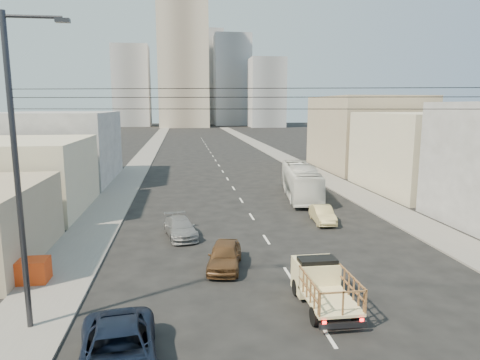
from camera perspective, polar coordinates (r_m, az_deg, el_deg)
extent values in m
cube|color=slate|center=(83.32, -12.15, 3.68)|extent=(3.50, 180.00, 0.12)
cube|color=slate|center=(84.83, 3.92, 3.98)|extent=(3.50, 180.00, 0.12)
cube|color=silver|center=(17.86, 11.56, -19.52)|extent=(0.15, 2.00, 0.01)
cube|color=silver|center=(23.03, 6.53, -12.41)|extent=(0.15, 2.00, 0.01)
cube|color=silver|center=(28.53, 3.54, -7.92)|extent=(0.15, 2.00, 0.01)
cube|color=silver|center=(34.20, 1.56, -4.89)|extent=(0.15, 2.00, 0.01)
cube|color=silver|center=(39.96, 0.17, -2.72)|extent=(0.15, 2.00, 0.01)
cube|color=silver|center=(45.79, -0.88, -1.10)|extent=(0.15, 2.00, 0.01)
cube|color=silver|center=(51.65, -1.68, 0.15)|extent=(0.15, 2.00, 0.01)
cube|color=silver|center=(57.55, -2.32, 1.15)|extent=(0.15, 2.00, 0.01)
cube|color=silver|center=(63.46, -2.84, 1.96)|extent=(0.15, 2.00, 0.01)
cube|color=silver|center=(69.39, -3.27, 2.63)|extent=(0.15, 2.00, 0.01)
cube|color=silver|center=(75.33, -3.64, 3.20)|extent=(0.15, 2.00, 0.01)
cube|color=silver|center=(81.28, -3.95, 3.68)|extent=(0.15, 2.00, 0.01)
cube|color=silver|center=(87.23, -4.22, 4.10)|extent=(0.15, 2.00, 0.01)
cube|color=silver|center=(93.19, -4.45, 4.47)|extent=(0.15, 2.00, 0.01)
cube|color=silver|center=(99.16, -4.66, 4.79)|extent=(0.15, 2.00, 0.01)
cube|color=silver|center=(105.13, -4.85, 5.07)|extent=(0.15, 2.00, 0.01)
cube|color=silver|center=(111.10, -5.01, 5.32)|extent=(0.15, 2.00, 0.01)
cube|color=silver|center=(117.08, -5.16, 5.55)|extent=(0.15, 2.00, 0.01)
cube|color=beige|center=(18.94, 11.86, -15.38)|extent=(1.90, 3.00, 0.12)
cube|color=beige|center=(20.57, 9.98, -12.46)|extent=(1.90, 1.60, 1.50)
cube|color=black|center=(20.12, 10.26, -11.14)|extent=(1.70, 0.90, 0.70)
cube|color=#2D2D33|center=(17.78, 13.58, -18.29)|extent=(1.90, 0.12, 0.22)
cube|color=#FF0C0C|center=(17.47, 11.19, -18.18)|extent=(0.15, 0.05, 0.12)
cube|color=#FF0C0C|center=(17.97, 15.94, -17.53)|extent=(0.15, 0.05, 0.12)
cylinder|color=black|center=(20.65, 7.53, -14.02)|extent=(0.25, 0.76, 0.76)
cylinder|color=black|center=(21.13, 12.11, -13.58)|extent=(0.25, 0.76, 0.76)
cylinder|color=black|center=(18.23, 9.96, -17.48)|extent=(0.25, 0.76, 0.76)
cylinder|color=black|center=(18.78, 15.13, -16.83)|extent=(0.25, 0.76, 0.76)
imported|color=black|center=(15.51, -15.96, -21.34)|extent=(3.20, 5.80, 1.54)
imported|color=silver|center=(41.29, 8.13, -0.21)|extent=(4.21, 11.49, 3.13)
imported|color=brown|center=(23.52, -2.05, -10.03)|extent=(2.43, 4.41, 1.42)
imported|color=tan|center=(32.92, 10.95, -4.52)|extent=(1.68, 3.95, 1.27)
imported|color=slate|center=(29.17, -7.96, -6.30)|extent=(2.56, 4.65, 1.28)
cylinder|color=#2D2D33|center=(17.91, -27.57, 0.04)|extent=(0.22, 0.22, 12.00)
cylinder|color=#2D2D33|center=(17.66, -25.92, 19.00)|extent=(2.00, 0.12, 0.12)
cube|color=#2D2D33|center=(17.38, -22.58, 19.05)|extent=(0.50, 0.25, 0.15)
cylinder|color=black|center=(15.14, 13.43, 11.84)|extent=(23.01, 5.02, 0.02)
cylinder|color=black|center=(15.13, 13.38, 10.71)|extent=(23.01, 5.02, 0.02)
cylinder|color=black|center=(15.13, 13.32, 9.19)|extent=(23.01, 5.02, 0.02)
cube|color=red|center=(24.05, -26.20, -11.63)|extent=(1.80, 1.20, 0.38)
cube|color=red|center=(23.92, -26.27, -10.78)|extent=(1.80, 1.20, 0.38)
cube|color=red|center=(23.80, -26.34, -9.92)|extent=(1.80, 1.20, 0.38)
cube|color=beige|center=(47.89, 23.63, 3.39)|extent=(11.00, 14.00, 8.00)
cube|color=gray|center=(62.18, 16.43, 6.04)|extent=(12.00, 16.00, 10.00)
cube|color=beige|center=(39.48, -27.84, 0.40)|extent=(11.00, 12.00, 6.00)
cube|color=gray|center=(53.72, -23.03, 4.05)|extent=(12.00, 16.00, 8.00)
cube|color=gray|center=(183.87, -7.62, 16.42)|extent=(20.00, 20.00, 60.00)
cube|color=gray|center=(199.33, -1.07, 13.10)|extent=(16.00, 16.00, 40.00)
cube|color=gray|center=(193.90, -14.21, 12.01)|extent=(15.00, 15.00, 34.00)
cube|color=gray|center=(213.35, -4.85, 13.39)|extent=(18.00, 18.00, 44.00)
cube|color=gray|center=(181.20, 3.54, 11.51)|extent=(14.00, 14.00, 28.00)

